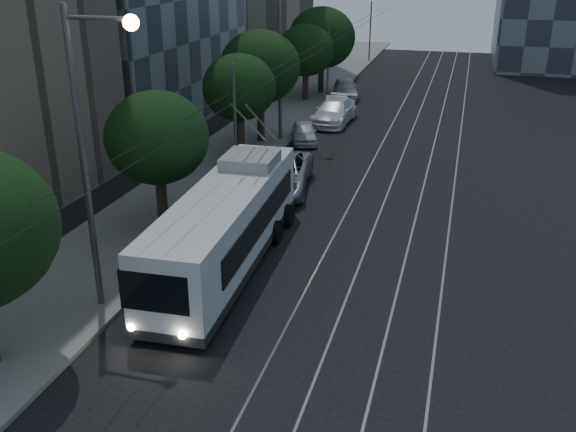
# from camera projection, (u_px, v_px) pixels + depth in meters

# --- Properties ---
(ground) EXTENTS (120.00, 120.00, 0.00)m
(ground) POSITION_uv_depth(u_px,v_px,m) (287.00, 309.00, 20.55)
(ground) COLOR black
(ground) RESTS_ON ground
(sidewalk) EXTENTS (5.00, 90.00, 0.15)m
(sidewalk) POSITION_uv_depth(u_px,v_px,m) (258.00, 133.00, 40.18)
(sidewalk) COLOR slate
(sidewalk) RESTS_ON ground
(tram_rails) EXTENTS (4.52, 90.00, 0.02)m
(tram_rails) POSITION_uv_depth(u_px,v_px,m) (420.00, 146.00, 37.71)
(tram_rails) COLOR #9A99A2
(tram_rails) RESTS_ON ground
(overhead_wires) EXTENTS (2.23, 90.00, 6.00)m
(overhead_wires) POSITION_uv_depth(u_px,v_px,m) (298.00, 81.00, 38.26)
(overhead_wires) COLOR black
(overhead_wires) RESTS_ON ground
(trolleybus) EXTENTS (2.87, 11.58, 5.63)m
(trolleybus) POSITION_uv_depth(u_px,v_px,m) (227.00, 225.00, 22.87)
(trolleybus) COLOR silver
(trolleybus) RESTS_ON ground
(pickup_silver) EXTENTS (3.49, 6.22, 1.64)m
(pickup_silver) POSITION_uv_depth(u_px,v_px,m) (280.00, 173.00, 30.54)
(pickup_silver) COLOR #9EA0A5
(pickup_silver) RESTS_ON ground
(car_white_a) EXTENTS (2.42, 3.82, 1.21)m
(car_white_a) POSITION_uv_depth(u_px,v_px,m) (304.00, 132.00, 38.29)
(car_white_a) COLOR silver
(car_white_a) RESTS_ON ground
(car_white_b) EXTENTS (2.50, 5.53, 1.57)m
(car_white_b) POSITION_uv_depth(u_px,v_px,m) (334.00, 112.00, 42.47)
(car_white_b) COLOR white
(car_white_b) RESTS_ON ground
(car_white_c) EXTENTS (2.32, 4.42, 1.39)m
(car_white_c) POSITION_uv_depth(u_px,v_px,m) (336.00, 107.00, 44.04)
(car_white_c) COLOR white
(car_white_c) RESTS_ON ground
(car_white_d) EXTENTS (2.78, 4.78, 1.53)m
(car_white_d) POSITION_uv_depth(u_px,v_px,m) (345.00, 88.00, 49.81)
(car_white_d) COLOR silver
(car_white_d) RESTS_ON ground
(tree_1) EXTENTS (4.14, 4.14, 5.64)m
(tree_1) POSITION_uv_depth(u_px,v_px,m) (157.00, 138.00, 25.47)
(tree_1) COLOR #30241B
(tree_1) RESTS_ON ground
(tree_2) EXTENTS (3.82, 3.82, 5.85)m
(tree_2) POSITION_uv_depth(u_px,v_px,m) (239.00, 88.00, 33.06)
(tree_2) COLOR #30241B
(tree_2) RESTS_ON ground
(tree_3) EXTENTS (4.63, 4.63, 6.58)m
(tree_3) POSITION_uv_depth(u_px,v_px,m) (260.00, 67.00, 36.73)
(tree_3) COLOR #30241B
(tree_3) RESTS_ON ground
(tree_4) EXTENTS (4.23, 4.23, 5.74)m
(tree_4) POSITION_uv_depth(u_px,v_px,m) (306.00, 50.00, 47.53)
(tree_4) COLOR #30241B
(tree_4) RESTS_ON ground
(tree_5) EXTENTS (5.23, 5.23, 6.75)m
(tree_5) POSITION_uv_depth(u_px,v_px,m) (322.00, 38.00, 49.89)
(tree_5) COLOR #30241B
(tree_5) RESTS_ON ground
(streetlamp_near) EXTENTS (2.28, 0.44, 9.35)m
(streetlamp_near) POSITION_uv_depth(u_px,v_px,m) (93.00, 137.00, 18.44)
(streetlamp_near) COLOR #555557
(streetlamp_near) RESTS_ON ground
(streetlamp_far) EXTENTS (2.23, 0.44, 9.11)m
(streetlamp_far) POSITION_uv_depth(u_px,v_px,m) (287.00, 47.00, 36.75)
(streetlamp_far) COLOR #555557
(streetlamp_far) RESTS_ON ground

